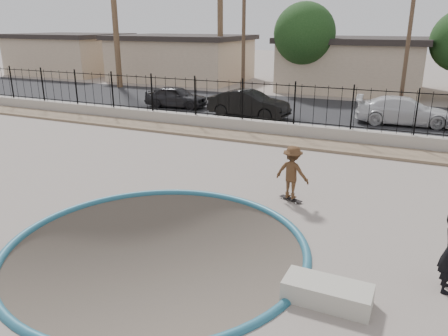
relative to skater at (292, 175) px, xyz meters
The scene contains 19 objects.
ground 9.41m from the skater, 102.64° to the left, with size 120.00×120.00×2.20m, color slate.
bowl_pit 4.55m from the skater, 116.78° to the right, with size 6.84×6.84×1.80m, color #453D34, non-canonical shape.
coping_ring 4.55m from the skater, 116.78° to the right, with size 7.04×7.04×0.20m, color #235D74.
rock_strip 6.56m from the skater, 108.04° to the left, with size 42.00×1.60×0.11m, color #907B5E.
retaining_wall 7.59m from the skater, 105.46° to the left, with size 42.00×0.45×0.60m, color gray.
fence 7.61m from the skater, 105.46° to the left, with size 40.00×0.04×1.80m.
street 14.17m from the skater, 98.21° to the left, with size 90.00×8.00×0.04m, color black.
house_west_far 38.14m from the skater, 141.94° to the left, with size 10.60×8.60×3.90m.
house_west 29.04m from the skater, 125.91° to the left, with size 11.60×8.60×3.90m.
house_center 23.62m from the skater, 94.91° to the left, with size 10.60×8.60×3.90m.
utility_pole_left 18.32m from the skater, 116.62° to the left, with size 1.70×0.24×9.00m.
utility_pole_mid 16.66m from the skater, 82.94° to the left, with size 1.70×0.24×9.50m.
street_tree_left 20.90m from the skater, 104.09° to the left, with size 4.32×4.32×6.36m.
skater is the anchor object (origin of this frame).
skateboard 0.72m from the skater, ahead, with size 0.74×0.45×0.06m.
concrete_ledge 4.92m from the skater, 66.07° to the right, with size 1.60×0.70×0.40m, color #AEAA9B.
car_a 15.39m from the skater, 132.84° to the left, with size 1.52×3.77×1.28m, color black.
car_b 11.72m from the skater, 117.44° to the left, with size 1.53×4.40×1.45m, color black.
car_c 12.23m from the skater, 78.82° to the left, with size 1.91×4.71×1.37m, color silver.
Camera 1 is at (5.12, -8.53, 4.93)m, focal length 35.00 mm.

